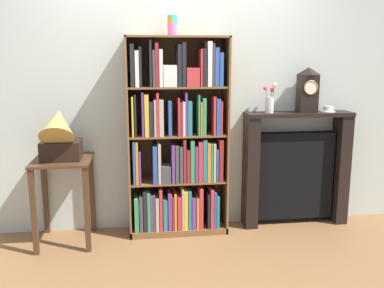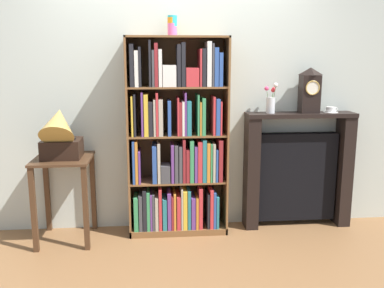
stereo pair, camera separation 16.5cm
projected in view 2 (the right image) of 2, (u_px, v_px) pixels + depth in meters
ground_plane at (179, 237)px, 4.01m from camera, size 7.63×6.40×0.02m
wall_back at (184, 93)px, 4.08m from camera, size 4.63×0.08×2.64m
bookshelf at (177, 147)px, 3.96m from camera, size 0.93×0.32×1.84m
cup_stack at (172, 26)px, 3.80m from camera, size 0.09×0.09×0.18m
side_table_left at (64, 180)px, 3.83m from camera, size 0.50×0.54×0.78m
gramophone at (60, 133)px, 3.69m from camera, size 0.34×0.44×0.53m
fireplace_mantel at (297, 171)px, 4.19m from camera, size 1.05×0.24×1.14m
mantel_clock at (310, 90)px, 4.02m from camera, size 0.18×0.15×0.43m
flower_vase at (271, 102)px, 4.01m from camera, size 0.11×0.13×0.29m
teacup_with_saucer at (331, 110)px, 4.08m from camera, size 0.14×0.14×0.05m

